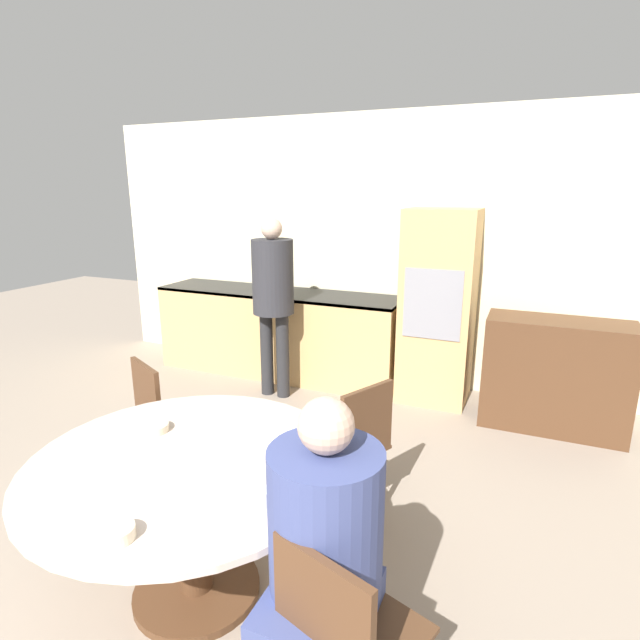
{
  "coord_description": "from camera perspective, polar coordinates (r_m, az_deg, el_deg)",
  "views": [
    {
      "loc": [
        1.18,
        -0.06,
        1.9
      ],
      "look_at": [
        -0.05,
        2.8,
        1.08
      ],
      "focal_mm": 28.0,
      "sensor_mm": 36.0,
      "label": 1
    }
  ],
  "objects": [
    {
      "name": "chair_far_right",
      "position": [
        2.94,
        3.87,
        -13.83
      ],
      "size": [
        0.53,
        0.53,
        0.86
      ],
      "rotation": [
        0.0,
        0.0,
        4.26
      ],
      "color": "#51331E",
      "rests_on": "ground_plane"
    },
    {
      "name": "bowl_centre",
      "position": [
        2.0,
        -22.26,
        -21.63
      ],
      "size": [
        0.13,
        0.13,
        0.05
      ],
      "color": "beige",
      "rests_on": "dining_table"
    },
    {
      "name": "oven_unit",
      "position": [
        4.6,
        13.35,
        1.46
      ],
      "size": [
        0.61,
        0.59,
        1.73
      ],
      "color": "tan",
      "rests_on": "ground_plane"
    },
    {
      "name": "chair_near_right",
      "position": [
        1.91,
        2.52,
        -32.6
      ],
      "size": [
        0.51,
        0.51,
        0.86
      ],
      "rotation": [
        0.0,
        0.0,
        2.82
      ],
      "color": "#51331E",
      "rests_on": "ground_plane"
    },
    {
      "name": "person_seated",
      "position": [
        1.85,
        0.28,
        -24.71
      ],
      "size": [
        0.39,
        0.47,
        1.26
      ],
      "color": "#262628",
      "rests_on": "ground_plane"
    },
    {
      "name": "wall_back",
      "position": [
        4.94,
        9.3,
        7.65
      ],
      "size": [
        6.64,
        0.05,
        2.6
      ],
      "color": "beige",
      "rests_on": "ground_plane"
    },
    {
      "name": "kitchen_counter",
      "position": [
        5.21,
        -4.82,
        -1.32
      ],
      "size": [
        2.56,
        0.6,
        0.88
      ],
      "color": "tan",
      "rests_on": "ground_plane"
    },
    {
      "name": "bowl_near",
      "position": [
        2.68,
        -18.66,
        -11.56
      ],
      "size": [
        0.16,
        0.16,
        0.04
      ],
      "color": "beige",
      "rests_on": "dining_table"
    },
    {
      "name": "dining_table",
      "position": [
        2.49,
        -14.6,
        -18.8
      ],
      "size": [
        1.42,
        1.42,
        0.73
      ],
      "color": "#51331E",
      "rests_on": "ground_plane"
    },
    {
      "name": "bowl_far",
      "position": [
        2.52,
        -3.94,
        -12.48
      ],
      "size": [
        0.18,
        0.18,
        0.04
      ],
      "color": "silver",
      "rests_on": "dining_table"
    },
    {
      "name": "person_standing",
      "position": [
        4.52,
        -5.38,
        3.51
      ],
      "size": [
        0.37,
        0.37,
        1.65
      ],
      "color": "#262628",
      "rests_on": "ground_plane"
    },
    {
      "name": "sideboard",
      "position": [
        4.43,
        25.26,
        -5.71
      ],
      "size": [
        1.09,
        0.45,
        0.91
      ],
      "color": "#51331E",
      "rests_on": "ground_plane"
    },
    {
      "name": "chair_far_left",
      "position": [
        3.34,
        -20.56,
        -11.13
      ],
      "size": [
        0.54,
        0.54,
        0.86
      ],
      "rotation": [
        0.0,
        0.0,
        5.81
      ],
      "color": "#51331E",
      "rests_on": "ground_plane"
    },
    {
      "name": "cup",
      "position": [
        1.99,
        -6.64,
        -19.85
      ],
      "size": [
        0.07,
        0.07,
        0.09
      ],
      "color": "silver",
      "rests_on": "dining_table"
    }
  ]
}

